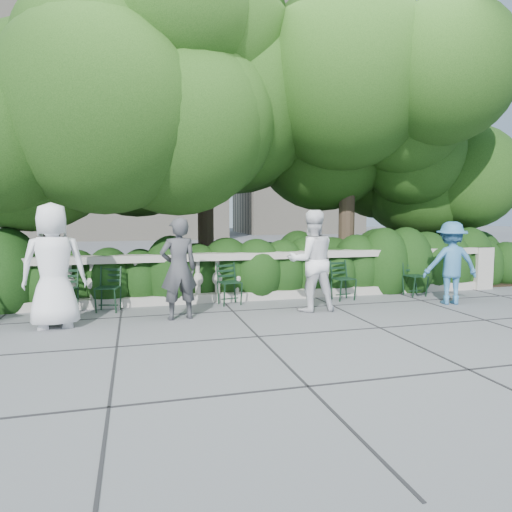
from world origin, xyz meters
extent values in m
plane|color=#5A5C62|center=(0.00, 0.00, 0.00)|extent=(90.00, 90.00, 0.00)
cube|color=#9E998E|center=(0.00, 1.80, 0.09)|extent=(12.00, 0.32, 0.18)
cube|color=#9E998E|center=(0.00, 1.80, 0.93)|extent=(12.00, 0.36, 0.14)
cube|color=#9E998E|center=(5.78, 1.80, 0.50)|extent=(0.44, 0.44, 1.00)
cylinder|color=#3F3023|center=(-4.00, 3.40, 1.40)|extent=(0.40, 0.40, 2.80)
ellipsoid|color=#16340E|center=(-4.00, 2.96, 3.68)|extent=(5.28, 5.28, 3.96)
cylinder|color=#3F3023|center=(-0.50, 4.00, 1.70)|extent=(0.40, 0.40, 3.40)
ellipsoid|color=#16340E|center=(-0.50, 3.48, 4.44)|extent=(6.24, 6.24, 4.68)
cylinder|color=#3F3023|center=(3.00, 3.30, 1.50)|extent=(0.40, 0.40, 3.00)
ellipsoid|color=#16340E|center=(3.00, 2.84, 3.92)|extent=(5.52, 5.52, 4.14)
cylinder|color=#3F3023|center=(6.00, 3.80, 1.30)|extent=(0.40, 0.40, 2.60)
ellipsoid|color=#16340E|center=(6.00, 3.40, 3.40)|extent=(4.80, 4.80, 3.60)
cube|color=#A09684|center=(12.00, 32.00, 16.00)|extent=(10.00, 8.00, 32.00)
imported|color=white|center=(-3.47, 0.36, 0.99)|extent=(1.02, 0.70, 1.98)
imported|color=#3D3E42|center=(-1.51, 0.44, 0.87)|extent=(0.69, 0.51, 1.74)
imported|color=white|center=(0.93, 0.49, 0.94)|extent=(0.94, 0.74, 1.87)
imported|color=teal|center=(3.85, 0.37, 0.82)|extent=(1.18, 0.86, 1.65)
camera|label=1|loc=(-2.22, -7.34, 1.83)|focal=32.00mm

